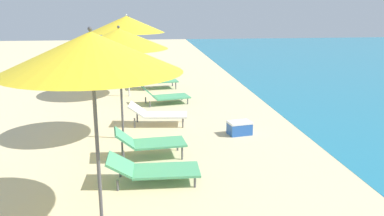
{
  "coord_description": "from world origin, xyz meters",
  "views": [
    {
      "loc": [
        -0.1,
        7.17,
        2.93
      ],
      "look_at": [
        0.7,
        13.83,
        1.19
      ],
      "focal_mm": 37.44,
      "sensor_mm": 36.0,
      "label": 1
    }
  ],
  "objects_px": {
    "lounger_fifth_shoreside": "(157,113)",
    "umbrella_farthest": "(129,23)",
    "umbrella_fourth": "(91,52)",
    "umbrella_fifth": "(119,39)",
    "lounger_farthest_inland": "(143,70)",
    "umbrella_sixth": "(126,24)",
    "lounger_sixth_shoreside": "(157,80)",
    "lounger_sixth_inland": "(165,96)",
    "cooler_box": "(239,128)",
    "lounger_farthest_shoreside": "(148,64)",
    "lounger_fourth_shoreside": "(153,169)",
    "lounger_fifth_inland": "(149,142)"
  },
  "relations": [
    {
      "from": "umbrella_fifth",
      "to": "lounger_fourth_shoreside",
      "type": "bearing_deg",
      "value": -75.81
    },
    {
      "from": "umbrella_fourth",
      "to": "lounger_farthest_shoreside",
      "type": "height_order",
      "value": "umbrella_fourth"
    },
    {
      "from": "lounger_sixth_inland",
      "to": "cooler_box",
      "type": "distance_m",
      "value": 3.54
    },
    {
      "from": "umbrella_sixth",
      "to": "lounger_sixth_inland",
      "type": "height_order",
      "value": "umbrella_sixth"
    },
    {
      "from": "lounger_fifth_shoreside",
      "to": "lounger_sixth_shoreside",
      "type": "xyz_separation_m",
      "value": [
        0.16,
        4.51,
        0.02
      ]
    },
    {
      "from": "umbrella_fourth",
      "to": "lounger_fifth_shoreside",
      "type": "bearing_deg",
      "value": 78.36
    },
    {
      "from": "umbrella_sixth",
      "to": "lounger_sixth_inland",
      "type": "bearing_deg",
      "value": -46.83
    },
    {
      "from": "lounger_fourth_shoreside",
      "to": "umbrella_sixth",
      "type": "distance_m",
      "value": 7.06
    },
    {
      "from": "umbrella_farthest",
      "to": "cooler_box",
      "type": "height_order",
      "value": "umbrella_farthest"
    },
    {
      "from": "umbrella_sixth",
      "to": "lounger_sixth_shoreside",
      "type": "relative_size",
      "value": 1.85
    },
    {
      "from": "lounger_sixth_inland",
      "to": "lounger_farthest_inland",
      "type": "xyz_separation_m",
      "value": [
        -0.63,
        4.4,
        0.09
      ]
    },
    {
      "from": "lounger_sixth_inland",
      "to": "lounger_farthest_shoreside",
      "type": "relative_size",
      "value": 0.92
    },
    {
      "from": "lounger_fourth_shoreside",
      "to": "lounger_fifth_shoreside",
      "type": "bearing_deg",
      "value": 88.01
    },
    {
      "from": "lounger_farthest_inland",
      "to": "umbrella_sixth",
      "type": "bearing_deg",
      "value": -100.77
    },
    {
      "from": "lounger_fifth_inland",
      "to": "lounger_sixth_shoreside",
      "type": "bearing_deg",
      "value": 81.24
    },
    {
      "from": "lounger_sixth_inland",
      "to": "lounger_fifth_shoreside",
      "type": "bearing_deg",
      "value": -110.33
    },
    {
      "from": "umbrella_farthest",
      "to": "lounger_fifth_inland",
      "type": "bearing_deg",
      "value": -86.31
    },
    {
      "from": "lounger_farthest_shoreside",
      "to": "lounger_farthest_inland",
      "type": "relative_size",
      "value": 1.28
    },
    {
      "from": "lounger_farthest_shoreside",
      "to": "cooler_box",
      "type": "relative_size",
      "value": 2.81
    },
    {
      "from": "cooler_box",
      "to": "lounger_sixth_shoreside",
      "type": "bearing_deg",
      "value": 107.23
    },
    {
      "from": "umbrella_fourth",
      "to": "lounger_farthest_inland",
      "type": "height_order",
      "value": "umbrella_fourth"
    },
    {
      "from": "lounger_fifth_shoreside",
      "to": "cooler_box",
      "type": "height_order",
      "value": "lounger_fifth_shoreside"
    },
    {
      "from": "umbrella_sixth",
      "to": "cooler_box",
      "type": "xyz_separation_m",
      "value": [
        2.67,
        -4.36,
        -2.17
      ]
    },
    {
      "from": "umbrella_fourth",
      "to": "umbrella_fifth",
      "type": "height_order",
      "value": "umbrella_fourth"
    },
    {
      "from": "lounger_sixth_shoreside",
      "to": "lounger_farthest_shoreside",
      "type": "xyz_separation_m",
      "value": [
        -0.28,
        4.05,
        0.01
      ]
    },
    {
      "from": "lounger_sixth_inland",
      "to": "lounger_farthest_inland",
      "type": "bearing_deg",
      "value": 85.9
    },
    {
      "from": "lounger_sixth_shoreside",
      "to": "lounger_farthest_inland",
      "type": "distance_m",
      "value": 2.13
    },
    {
      "from": "lounger_fifth_inland",
      "to": "umbrella_fifth",
      "type": "bearing_deg",
      "value": 109.35
    },
    {
      "from": "lounger_fourth_shoreside",
      "to": "lounger_farthest_inland",
      "type": "relative_size",
      "value": 1.22
    },
    {
      "from": "umbrella_fourth",
      "to": "umbrella_sixth",
      "type": "relative_size",
      "value": 1.01
    },
    {
      "from": "lounger_farthest_inland",
      "to": "cooler_box",
      "type": "relative_size",
      "value": 2.19
    },
    {
      "from": "umbrella_fifth",
      "to": "umbrella_fourth",
      "type": "bearing_deg",
      "value": -92.14
    },
    {
      "from": "lounger_farthest_inland",
      "to": "cooler_box",
      "type": "bearing_deg",
      "value": -76.11
    },
    {
      "from": "lounger_sixth_inland",
      "to": "umbrella_farthest",
      "type": "bearing_deg",
      "value": 89.99
    },
    {
      "from": "lounger_fifth_inland",
      "to": "umbrella_sixth",
      "type": "relative_size",
      "value": 0.54
    },
    {
      "from": "lounger_fifth_shoreside",
      "to": "umbrella_farthest",
      "type": "bearing_deg",
      "value": 103.1
    },
    {
      "from": "lounger_fourth_shoreside",
      "to": "lounger_farthest_inland",
      "type": "bearing_deg",
      "value": 92.08
    },
    {
      "from": "lounger_fourth_shoreside",
      "to": "lounger_farthest_inland",
      "type": "distance_m",
      "value": 9.93
    },
    {
      "from": "cooler_box",
      "to": "umbrella_farthest",
      "type": "bearing_deg",
      "value": 107.63
    },
    {
      "from": "lounger_sixth_shoreside",
      "to": "lounger_sixth_inland",
      "type": "relative_size",
      "value": 0.95
    },
    {
      "from": "lounger_fourth_shoreside",
      "to": "lounger_sixth_shoreside",
      "type": "distance_m",
      "value": 7.86
    },
    {
      "from": "umbrella_farthest",
      "to": "lounger_farthest_shoreside",
      "type": "distance_m",
      "value": 2.2
    },
    {
      "from": "umbrella_farthest",
      "to": "lounger_farthest_inland",
      "type": "height_order",
      "value": "umbrella_farthest"
    },
    {
      "from": "lounger_fourth_shoreside",
      "to": "lounger_fifth_inland",
      "type": "xyz_separation_m",
      "value": [
        -0.04,
        1.16,
        0.08
      ]
    },
    {
      "from": "umbrella_fourth",
      "to": "lounger_sixth_inland",
      "type": "xyz_separation_m",
      "value": [
        1.25,
        6.73,
        -2.1
      ]
    },
    {
      "from": "umbrella_fourth",
      "to": "umbrella_sixth",
      "type": "distance_m",
      "value": 7.92
    },
    {
      "from": "lounger_fourth_shoreside",
      "to": "lounger_fifth_inland",
      "type": "distance_m",
      "value": 1.17
    },
    {
      "from": "umbrella_fifth",
      "to": "lounger_farthest_inland",
      "type": "bearing_deg",
      "value": 86.33
    },
    {
      "from": "umbrella_fourth",
      "to": "umbrella_sixth",
      "type": "xyz_separation_m",
      "value": [
        0.13,
        7.92,
        -0.03
      ]
    },
    {
      "from": "lounger_farthest_shoreside",
      "to": "cooler_box",
      "type": "bearing_deg",
      "value": -90.58
    }
  ]
}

